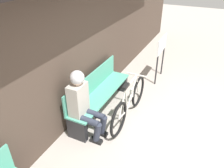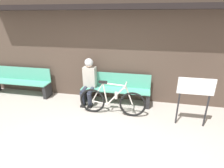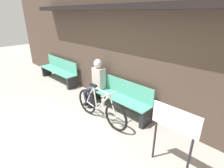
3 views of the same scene
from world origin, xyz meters
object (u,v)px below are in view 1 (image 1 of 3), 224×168
bicycle (129,103)px  person_seated (82,101)px  park_bench_near (99,93)px  signboard (162,49)px

bicycle → person_seated: person_seated is taller
bicycle → park_bench_near: bearing=92.4°
park_bench_near → person_seated: 0.80m
park_bench_near → person_seated: person_seated is taller
park_bench_near → person_seated: size_ratio=1.50×
bicycle → person_seated: (-0.76, 0.54, 0.36)m
park_bench_near → signboard: (1.83, -0.74, 0.43)m
bicycle → person_seated: 1.00m
park_bench_near → bicycle: bicycle is taller
park_bench_near → signboard: size_ratio=1.69×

